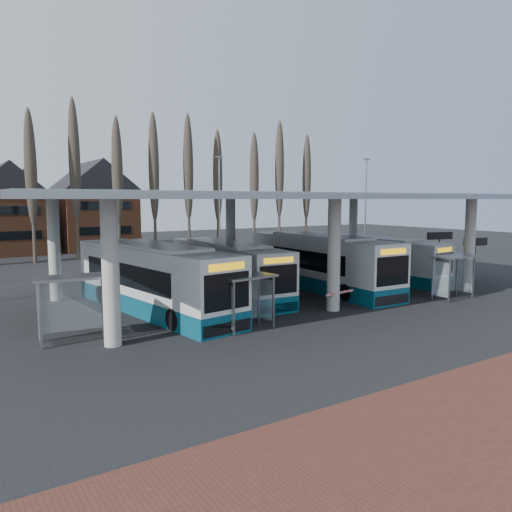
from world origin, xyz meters
TOP-DOWN VIEW (x-y plane):
  - ground at (0.00, 0.00)m, footprint 140.00×140.00m
  - station_canopy at (0.00, 8.00)m, footprint 32.00×16.00m
  - poplar_row at (0.00, 33.00)m, footprint 45.10×1.10m
  - lamp_post_b at (6.00, 26.00)m, footprint 0.80×0.16m
  - lamp_post_c at (20.00, 20.00)m, footprint 0.80×0.16m
  - bus_0 at (-8.23, 7.64)m, footprint 4.45×13.30m
  - bus_1 at (-2.73, 9.33)m, footprint 3.33×12.23m
  - bus_2 at (3.69, 8.04)m, footprint 3.34×13.21m
  - bus_3 at (9.80, 8.81)m, footprint 3.31×11.47m
  - shelter_0 at (-13.18, 4.11)m, footprint 3.19×1.88m
  - shelter_1 at (-6.03, 1.80)m, footprint 2.85×1.67m
  - shelter_2 at (8.09, 1.03)m, footprint 2.90×1.53m
  - info_sign_0 at (13.81, 3.25)m, footprint 2.21×0.41m
  - info_sign_1 at (15.21, 7.23)m, footprint 2.27×0.70m
  - barrier at (0.28, 2.41)m, footprint 2.25×0.78m

SIDE VIEW (x-z plane):
  - ground at x=0.00m, z-range 0.00..0.00m
  - barrier at x=0.28m, z-range 0.31..1.44m
  - bus_3 at x=9.80m, z-range -0.09..3.05m
  - bus_1 at x=-2.73m, z-range -0.10..3.26m
  - bus_0 at x=-8.23m, z-range -0.10..3.52m
  - bus_2 at x=3.69m, z-range -0.10..3.54m
  - shelter_1 at x=-6.03m, z-range 0.57..3.09m
  - shelter_2 at x=8.09m, z-range 0.60..3.24m
  - shelter_0 at x=-13.18m, z-range 0.64..3.44m
  - info_sign_0 at x=13.81m, z-range 1.12..4.41m
  - info_sign_1 at x=15.21m, z-range 1.17..4.61m
  - lamp_post_b at x=6.00m, z-range 0.25..10.42m
  - lamp_post_c at x=20.00m, z-range 0.25..10.42m
  - station_canopy at x=0.00m, z-range 2.51..8.85m
  - poplar_row at x=0.00m, z-range 1.53..16.03m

